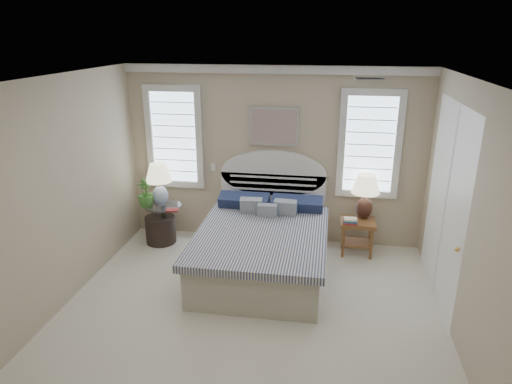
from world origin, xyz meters
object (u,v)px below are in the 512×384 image
(floor_pot, at_px, (161,229))
(lamp_left, at_px, (159,180))
(bed, at_px, (263,244))
(lamp_right, at_px, (365,191))
(nightstand_right, at_px, (357,230))
(side_table_left, at_px, (164,220))

(floor_pot, distance_m, lamp_left, 0.82)
(bed, bearing_deg, lamp_right, 31.38)
(nightstand_right, height_order, floor_pot, nightstand_right)
(side_table_left, bearing_deg, floor_pot, 174.20)
(nightstand_right, xyz_separation_m, lamp_right, (0.08, 0.15, 0.55))
(bed, distance_m, lamp_right, 1.71)
(floor_pot, bearing_deg, nightstand_right, 1.76)
(bed, height_order, floor_pot, bed)
(lamp_right, bearing_deg, lamp_left, -175.67)
(bed, relative_size, floor_pot, 4.89)
(side_table_left, height_order, floor_pot, side_table_left)
(bed, xyz_separation_m, nightstand_right, (1.30, 0.69, 0.00))
(lamp_left, bearing_deg, side_table_left, -22.90)
(floor_pot, bearing_deg, lamp_left, 18.79)
(bed, xyz_separation_m, lamp_right, (1.38, 0.84, 0.55))
(side_table_left, height_order, lamp_right, lamp_right)
(lamp_left, height_order, lamp_right, lamp_left)
(nightstand_right, bearing_deg, bed, -151.97)
(nightstand_right, relative_size, lamp_right, 0.79)
(side_table_left, relative_size, floor_pot, 1.35)
(bed, height_order, side_table_left, bed)
(side_table_left, bearing_deg, lamp_left, 157.10)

